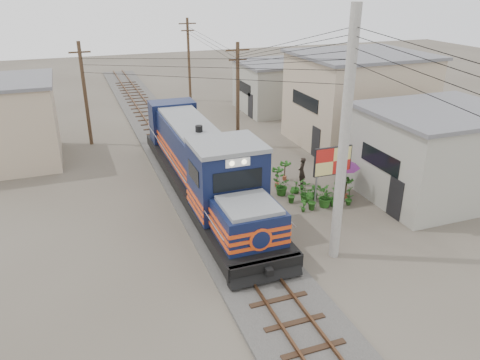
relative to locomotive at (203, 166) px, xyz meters
name	(u,v)px	position (x,y,z in m)	size (l,w,h in m)	color
ground	(252,265)	(0.00, -6.85, -1.80)	(120.00, 120.00, 0.00)	#473F35
ballast	(189,174)	(0.00, 3.15, -1.72)	(3.60, 70.00, 0.16)	#595651
track	(189,172)	(0.00, 3.15, -1.54)	(1.15, 70.00, 0.12)	#51331E
locomotive	(203,166)	(0.00, 0.00, 0.00)	(3.08, 16.79, 4.16)	black
utility_pole_main	(344,143)	(3.50, -7.35, 3.20)	(0.40, 0.40, 10.00)	#9E9B93
wooden_pole_mid	(238,94)	(4.50, 7.15, 1.88)	(1.60, 0.24, 7.00)	#4C3826
wooden_pole_far	(189,58)	(4.80, 21.15, 2.13)	(1.60, 0.24, 7.50)	#4C3826
wooden_pole_left	(85,92)	(-5.00, 11.15, 1.88)	(1.60, 0.24, 7.00)	#4C3826
power_lines	(188,47)	(-0.14, 1.64, 5.76)	(9.65, 19.00, 3.30)	black
shophouse_front	(436,153)	(11.50, -3.85, 0.56)	(7.35, 6.30, 4.70)	gray
shophouse_mid	(357,99)	(12.50, 5.15, 1.31)	(8.40, 7.35, 6.20)	tan
shophouse_back	(276,86)	(11.00, 15.15, 0.31)	(6.30, 6.30, 4.20)	gray
shophouse_left	(4,123)	(-10.00, 9.15, 0.81)	(6.30, 6.30, 5.20)	tan
billboard	(333,163)	(5.80, -3.05, 0.50)	(2.03, 0.17, 3.13)	#99999E
market_umbrella	(341,162)	(6.73, -2.38, 0.16)	(2.31, 2.31, 2.23)	black
vendor	(302,172)	(5.56, -0.35, -0.98)	(0.60, 0.39, 1.64)	black
plant_nursery	(312,193)	(5.08, -2.44, -1.30)	(3.75, 3.40, 1.12)	#205217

